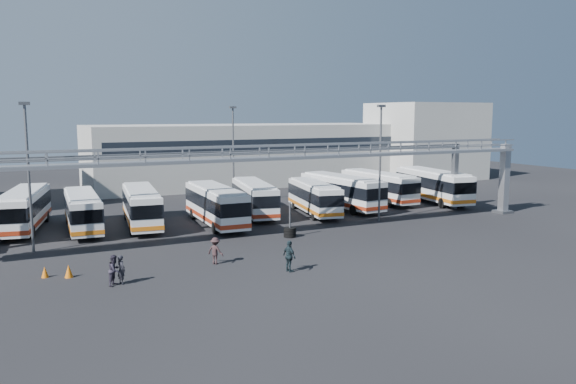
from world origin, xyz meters
name	(u,v)px	position (x,y,z in m)	size (l,w,h in m)	color
ground	(294,253)	(0.00, 0.00, 0.00)	(140.00, 140.00, 0.00)	black
gantry	(260,165)	(0.00, 5.87, 5.51)	(51.40, 5.15, 7.10)	gray
warehouse	(246,154)	(12.00, 38.00, 4.00)	(42.00, 14.00, 8.00)	#9E9E99
building_right	(425,141)	(38.00, 32.00, 5.50)	(14.00, 12.00, 11.00)	#B2B2AD
light_pole_left	(28,169)	(-16.00, 8.00, 5.73)	(0.70, 0.35, 10.21)	#4C4F54
light_pole_mid	(380,156)	(12.00, 7.00, 5.73)	(0.70, 0.35, 10.21)	#4C4F54
light_pole_back	(233,149)	(4.00, 22.00, 5.73)	(0.70, 0.35, 10.21)	#4C4F54
bus_1	(24,208)	(-16.29, 16.36, 1.83)	(4.67, 11.16, 3.30)	silver
bus_2	(82,210)	(-12.07, 14.16, 1.71)	(2.82, 10.29, 3.10)	silver
bus_3	(141,205)	(-7.41, 13.83, 1.79)	(3.74, 10.86, 3.23)	silver
bus_4	(216,204)	(-1.63, 11.57, 1.83)	(2.98, 11.00, 3.31)	silver
bus_5	(254,197)	(3.14, 14.44, 1.74)	(4.32, 10.61, 3.14)	silver
bus_6	(314,196)	(8.50, 12.59, 1.68)	(4.24, 10.29, 3.05)	silver
bus_7	(341,191)	(12.28, 13.82, 1.85)	(3.45, 11.21, 3.35)	silver
bus_8	(378,186)	(18.13, 15.74, 1.80)	(2.80, 10.77, 3.25)	silver
bus_9	(433,185)	(23.35, 13.10, 1.92)	(4.33, 11.69, 3.47)	silver
pedestrian_a	(121,270)	(-11.89, -2.10, 0.82)	(0.60, 0.39, 1.64)	black
pedestrian_b	(115,270)	(-12.26, -2.15, 0.86)	(0.84, 0.65, 1.72)	#282331
pedestrian_c	(215,251)	(-5.81, -0.40, 0.85)	(1.10, 0.63, 1.70)	#302022
pedestrian_d	(289,256)	(-2.42, -4.07, 0.96)	(1.12, 0.47, 1.91)	#18252B
cone_left	(45,272)	(-15.66, 1.19, 0.32)	(0.41, 0.41, 0.65)	#CF620B
cone_right	(69,271)	(-14.41, 0.57, 0.38)	(0.48, 0.48, 0.76)	#CF620B
tire_stack	(290,231)	(1.90, 4.50, 0.46)	(0.95, 0.95, 2.72)	black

